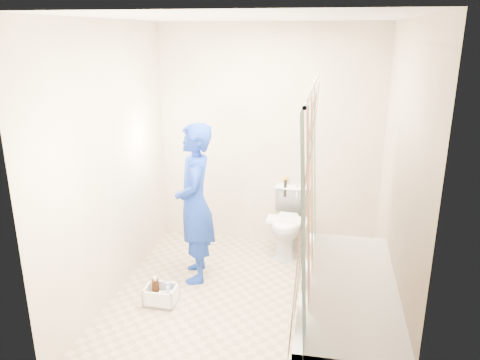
% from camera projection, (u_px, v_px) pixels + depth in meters
% --- Properties ---
extents(floor, '(2.60, 2.60, 0.00)m').
position_uv_depth(floor, '(247.00, 300.00, 4.19)').
color(floor, tan).
rests_on(floor, ground).
extents(ceiling, '(2.40, 2.60, 0.02)m').
position_uv_depth(ceiling, '(248.00, 17.00, 3.46)').
color(ceiling, white).
rests_on(ceiling, wall_back).
extents(wall_back, '(2.40, 0.02, 2.40)m').
position_uv_depth(wall_back, '(269.00, 138.00, 5.04)').
color(wall_back, beige).
rests_on(wall_back, ground).
extents(wall_front, '(2.40, 0.02, 2.40)m').
position_uv_depth(wall_front, '(206.00, 237.00, 2.61)').
color(wall_front, beige).
rests_on(wall_front, ground).
extents(wall_left, '(0.02, 2.60, 2.40)m').
position_uv_depth(wall_left, '(111.00, 164.00, 4.05)').
color(wall_left, beige).
rests_on(wall_left, ground).
extents(wall_right, '(0.02, 2.60, 2.40)m').
position_uv_depth(wall_right, '(400.00, 180.00, 3.61)').
color(wall_right, beige).
rests_on(wall_right, ground).
extents(bathtub, '(0.70, 1.75, 0.50)m').
position_uv_depth(bathtub, '(347.00, 311.00, 3.56)').
color(bathtub, white).
rests_on(bathtub, ground).
extents(curtain_rod, '(0.02, 1.90, 0.02)m').
position_uv_depth(curtain_rod, '(314.00, 86.00, 3.11)').
color(curtain_rod, silver).
rests_on(curtain_rod, wall_back).
extents(shower_curtain, '(0.06, 1.75, 1.80)m').
position_uv_depth(shower_curtain, '(307.00, 216.00, 3.39)').
color(shower_curtain, white).
rests_on(shower_curtain, curtain_rod).
extents(toilet, '(0.42, 0.70, 0.69)m').
position_uv_depth(toilet, '(289.00, 222.00, 5.02)').
color(toilet, white).
rests_on(toilet, ground).
extents(tank_lid, '(0.43, 0.21, 0.03)m').
position_uv_depth(tank_lid, '(287.00, 220.00, 4.90)').
color(tank_lid, white).
rests_on(tank_lid, toilet).
extents(tank_internals, '(0.17, 0.06, 0.23)m').
position_uv_depth(tank_internals, '(288.00, 186.00, 5.10)').
color(tank_internals, black).
rests_on(tank_internals, toilet).
extents(plumber, '(0.50, 0.63, 1.52)m').
position_uv_depth(plumber, '(195.00, 204.00, 4.37)').
color(plumber, '#1012A3').
rests_on(plumber, ground).
extents(cleaning_caddy, '(0.27, 0.22, 0.21)m').
position_uv_depth(cleaning_caddy, '(162.00, 296.00, 4.11)').
color(cleaning_caddy, white).
rests_on(cleaning_caddy, ground).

